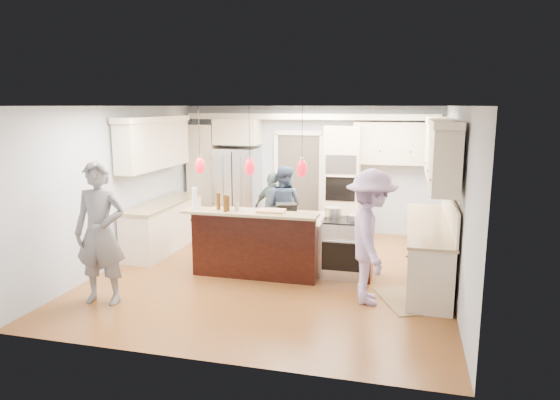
% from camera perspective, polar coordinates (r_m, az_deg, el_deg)
% --- Properties ---
extents(ground_plane, '(6.00, 6.00, 0.00)m').
position_cam_1_polar(ground_plane, '(8.31, -0.60, -8.25)').
color(ground_plane, brown).
rests_on(ground_plane, ground).
extents(room_shell, '(5.54, 6.04, 2.72)m').
position_cam_1_polar(room_shell, '(7.91, -0.63, 4.30)').
color(room_shell, '#B2BCC6').
rests_on(room_shell, ground).
extents(refrigerator, '(0.90, 0.70, 1.80)m').
position_cam_1_polar(refrigerator, '(10.99, -4.88, 1.25)').
color(refrigerator, '#B7B7BC').
rests_on(refrigerator, ground).
extents(oven_column, '(0.72, 0.69, 2.30)m').
position_cam_1_polar(oven_column, '(10.46, 7.15, 2.11)').
color(oven_column, beige).
rests_on(oven_column, ground).
extents(back_upper_cabinets, '(5.30, 0.61, 2.54)m').
position_cam_1_polar(back_upper_cabinets, '(10.77, -0.67, 5.22)').
color(back_upper_cabinets, beige).
rests_on(back_upper_cabinets, ground).
extents(right_counter_run, '(0.64, 3.10, 2.51)m').
position_cam_1_polar(right_counter_run, '(8.08, 16.97, -1.53)').
color(right_counter_run, beige).
rests_on(right_counter_run, ground).
extents(left_cabinets, '(0.64, 2.30, 2.51)m').
position_cam_1_polar(left_cabinets, '(9.65, -13.52, 0.60)').
color(left_cabinets, beige).
rests_on(left_cabinets, ground).
extents(kitchen_island, '(2.10, 1.46, 1.12)m').
position_cam_1_polar(kitchen_island, '(8.30, -2.14, -4.77)').
color(kitchen_island, black).
rests_on(kitchen_island, ground).
extents(island_range, '(0.82, 0.71, 0.92)m').
position_cam_1_polar(island_range, '(8.11, 7.65, -5.46)').
color(island_range, '#B7B7BC').
rests_on(island_range, ground).
extents(pendant_lights, '(1.75, 0.15, 1.03)m').
position_cam_1_polar(pendant_lights, '(7.50, -3.49, 3.82)').
color(pendant_lights, black).
rests_on(pendant_lights, ground).
extents(person_bar_end, '(0.77, 0.55, 1.98)m').
position_cam_1_polar(person_bar_end, '(7.26, -19.86, -3.56)').
color(person_bar_end, slate).
rests_on(person_bar_end, ground).
extents(person_far_left, '(0.89, 0.76, 1.58)m').
position_cam_1_polar(person_far_left, '(9.66, 0.39, -0.69)').
color(person_far_left, '#2F405B').
rests_on(person_far_left, ground).
extents(person_far_right, '(0.91, 0.62, 1.44)m').
position_cam_1_polar(person_far_right, '(9.73, -0.78, -1.03)').
color(person_far_right, slate).
rests_on(person_far_right, ground).
extents(person_range_side, '(0.89, 1.31, 1.87)m').
position_cam_1_polar(person_range_side, '(6.96, 10.35, -4.17)').
color(person_range_side, '#AE93C6').
rests_on(person_range_side, ground).
extents(floor_rug, '(1.08, 1.26, 0.01)m').
position_cam_1_polar(floor_rug, '(7.40, 14.54, -10.99)').
color(floor_rug, '#958151').
rests_on(floor_rug, ground).
extents(water_bottle, '(0.10, 0.10, 0.34)m').
position_cam_1_polar(water_bottle, '(7.84, -9.73, 0.17)').
color(water_bottle, silver).
rests_on(water_bottle, kitchen_island).
extents(beer_bottle_a, '(0.07, 0.07, 0.26)m').
position_cam_1_polar(beer_bottle_a, '(7.75, -7.07, -0.16)').
color(beer_bottle_a, '#492C0D').
rests_on(beer_bottle_a, kitchen_island).
extents(beer_bottle_b, '(0.08, 0.08, 0.26)m').
position_cam_1_polar(beer_bottle_b, '(7.58, -6.27, -0.39)').
color(beer_bottle_b, '#492C0D').
rests_on(beer_bottle_b, kitchen_island).
extents(beer_bottle_c, '(0.06, 0.06, 0.23)m').
position_cam_1_polar(beer_bottle_c, '(7.66, -6.01, -0.37)').
color(beer_bottle_c, '#492C0D').
rests_on(beer_bottle_c, kitchen_island).
extents(drink_can, '(0.07, 0.07, 0.12)m').
position_cam_1_polar(drink_can, '(7.64, -4.94, -0.80)').
color(drink_can, '#B7B7BC').
rests_on(drink_can, kitchen_island).
extents(cutting_board, '(0.42, 0.31, 0.03)m').
position_cam_1_polar(cutting_board, '(7.56, -1.00, -1.25)').
color(cutting_board, tan).
rests_on(cutting_board, kitchen_island).
extents(pot_large, '(0.27, 0.27, 0.16)m').
position_cam_1_polar(pot_large, '(8.18, 6.10, -1.36)').
color(pot_large, '#B7B7BC').
rests_on(pot_large, island_range).
extents(pot_small, '(0.18, 0.18, 0.09)m').
position_cam_1_polar(pot_small, '(7.97, 8.32, -1.98)').
color(pot_small, '#B7B7BC').
rests_on(pot_small, island_range).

